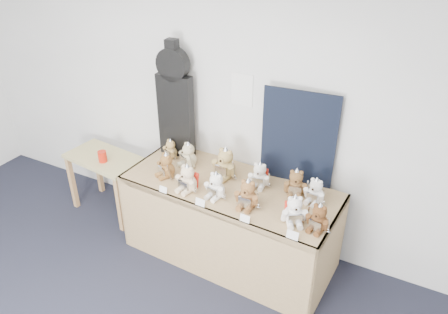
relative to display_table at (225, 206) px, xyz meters
The scene contains 22 objects.
room_shell 1.06m from the display_table, 100.79° to the left, with size 6.00×6.00×6.00m.
display_table is the anchor object (origin of this frame).
side_table 1.53m from the display_table, behind, with size 0.87×0.55×0.69m.
guitar_case 1.10m from the display_table, 153.57° to the left, with size 0.36×0.12×1.16m.
navy_board 0.89m from the display_table, 41.16° to the left, with size 0.66×0.02×0.88m, color black.
red_cup 1.47m from the display_table, behind, with size 0.09×0.09×0.12m, color red.
teddy_front_far_left 0.66m from the display_table, behind, with size 0.21×0.21×0.26m.
teddy_front_left 0.44m from the display_table, 152.58° to the right, with size 0.23×0.21×0.28m.
teddy_front_centre 0.31m from the display_table, 102.25° to the right, with size 0.22×0.19×0.27m.
teddy_front_right 0.42m from the display_table, 25.31° to the right, with size 0.24×0.19×0.29m.
teddy_front_far_right 0.76m from the display_table, 12.61° to the right, with size 0.23×0.23×0.28m.
teddy_front_end 0.94m from the display_table, ahead, with size 0.22×0.19×0.26m.
teddy_back_left 0.62m from the display_table, 158.20° to the left, with size 0.22×0.22×0.27m.
teddy_back_centre_left 0.38m from the display_table, 118.26° to the left, with size 0.27×0.23×0.33m.
teddy_back_centre_right 0.42m from the display_table, 40.17° to the left, with size 0.22×0.19×0.27m.
teddy_back_right 0.67m from the display_table, 21.37° to the left, with size 0.23×0.21×0.28m.
teddy_back_end 0.82m from the display_table, 14.34° to the left, with size 0.21×0.18×0.26m.
teddy_back_far_left 0.84m from the display_table, 160.80° to the left, with size 0.18×0.17×0.22m.
entry_card_a 0.59m from the display_table, 148.21° to the right, with size 0.08×0.00×0.06m, color white.
entry_card_b 0.38m from the display_table, 104.41° to the right, with size 0.09×0.00×0.07m, color white.
entry_card_c 0.52m from the display_table, 43.75° to the right, with size 0.09×0.00×0.06m, color white.
entry_card_d 0.85m from the display_table, 24.99° to the right, with size 0.10×0.00×0.07m, color white.
Camera 1 is at (1.94, -0.86, 3.01)m, focal length 35.00 mm.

